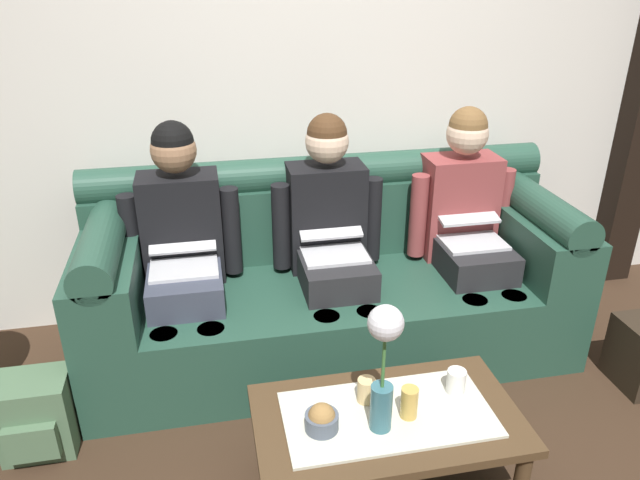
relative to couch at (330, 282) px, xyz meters
The scene contains 12 objects.
back_wall_patterned 1.20m from the couch, 90.00° to the left, with size 6.00×0.12×2.90m, color silver.
couch is the anchor object (origin of this frame).
person_left 0.77m from the couch, behind, with size 0.56×0.67×1.22m.
person_middle 0.29m from the couch, 90.00° to the right, with size 0.56×0.67×1.22m.
person_right 0.77m from the couch, ahead, with size 0.56×0.67×1.22m.
coffee_table 1.00m from the couch, 90.00° to the right, with size 0.98×0.55×0.37m.
flower_vase 1.11m from the couch, 92.61° to the right, with size 0.12×0.12×0.50m.
snack_bowl 1.06m from the couch, 103.83° to the right, with size 0.12×0.12×0.10m.
cup_near_left 0.98m from the couch, 72.70° to the right, with size 0.07×0.07×0.10m, color white.
cup_near_right 1.03m from the couch, 86.16° to the right, with size 0.06×0.06×0.12m, color gold.
cup_far_center 0.92m from the couch, 93.76° to the right, with size 0.07×0.07×0.10m, color #DBB77A.
backpack_left 1.46m from the couch, 159.06° to the right, with size 0.29×0.27×0.34m.
Camera 1 is at (-0.58, -1.46, 1.88)m, focal length 33.66 mm.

